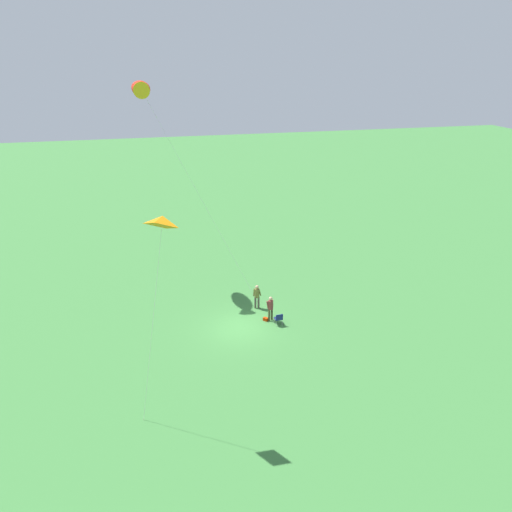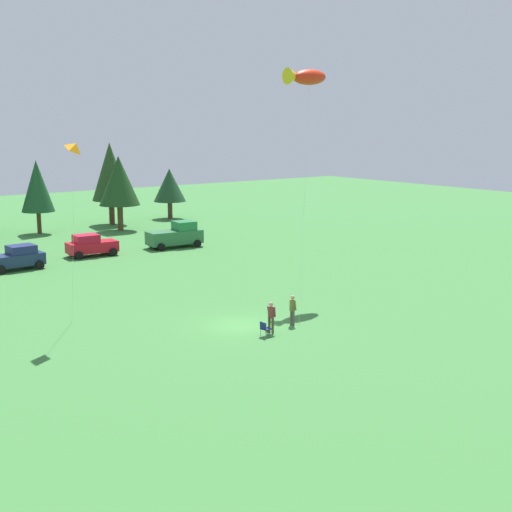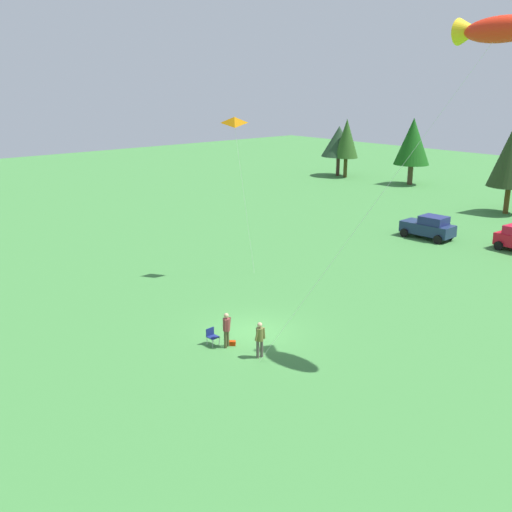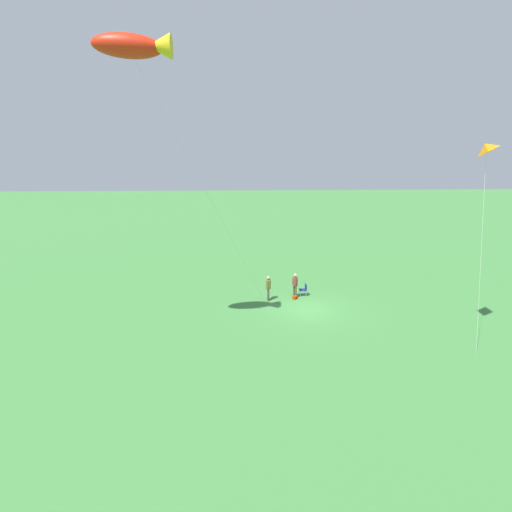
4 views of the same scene
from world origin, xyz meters
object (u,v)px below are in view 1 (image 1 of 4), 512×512
folding_chair (279,318)px  person_kite_flyer (257,295)px  person_spectator (271,307)px  kite_large_fish (141,89)px  backpack_on_grass (266,319)px  kite_delta_orange (163,221)px

folding_chair → person_kite_flyer: bearing=13.9°
person_spectator → kite_large_fish: bearing=19.6°
backpack_on_grass → kite_large_fish: 17.60m
person_kite_flyer → backpack_on_grass: 2.08m
person_kite_flyer → folding_chair: bearing=-155.1°
folding_chair → kite_large_fish: 17.93m
person_kite_flyer → folding_chair: person_kite_flyer is taller
person_spectator → kite_large_fish: kite_large_fish is taller
backpack_on_grass → kite_delta_orange: bearing=140.0°
person_kite_flyer → person_spectator: 1.94m
backpack_on_grass → person_kite_flyer: bearing=4.1°
person_kite_flyer → kite_delta_orange: size_ratio=0.17×
folding_chair → kite_delta_orange: (-7.11, 7.26, 9.49)m
kite_large_fish → person_kite_flyer: bearing=-134.1°
kite_delta_orange → person_spectator: bearing=-41.4°
backpack_on_grass → folding_chair: bearing=-136.6°
folding_chair → person_spectator: size_ratio=0.47×
backpack_on_grass → kite_large_fish: (8.18, 6.65, 14.09)m
kite_large_fish → kite_delta_orange: 16.56m
person_kite_flyer → kite_delta_orange: kite_delta_orange is taller
folding_chair → backpack_on_grass: 1.07m
folding_chair → person_spectator: (0.70, 0.36, 0.53)m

